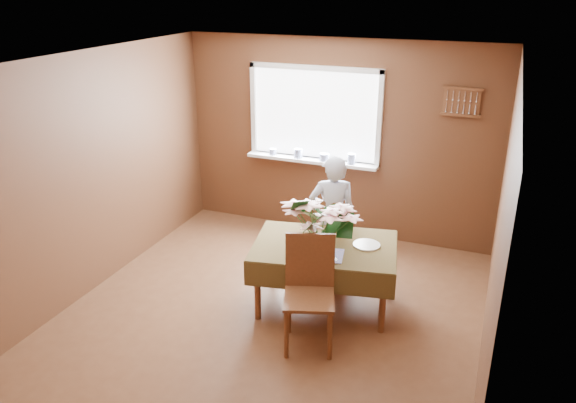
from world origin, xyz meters
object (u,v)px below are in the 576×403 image
at_px(chair_near, 309,287).
at_px(flower_bouquet, 321,221).
at_px(dining_table, 325,252).
at_px(chair_far, 333,233).
at_px(seated_woman, 332,217).

relative_size(chair_near, flower_bouquet, 1.63).
distance_m(dining_table, chair_far, 0.70).
relative_size(dining_table, flower_bouquet, 2.45).
xyz_separation_m(dining_table, flower_bouquet, (0.03, -0.23, 0.44)).
bearing_deg(chair_near, flower_bouquet, 76.63).
bearing_deg(chair_far, flower_bouquet, 101.13).
distance_m(chair_far, flower_bouquet, 1.07).
relative_size(chair_near, seated_woman, 0.74).
distance_m(chair_far, seated_woman, 0.21).
xyz_separation_m(chair_far, seated_woman, (-0.01, -0.04, 0.21)).
height_order(dining_table, flower_bouquet, flower_bouquet).
bearing_deg(flower_bouquet, dining_table, 96.97).
distance_m(chair_far, chair_near, 1.32).
relative_size(dining_table, seated_woman, 1.11).
bearing_deg(seated_woman, flower_bouquet, 79.09).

